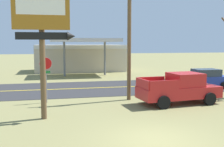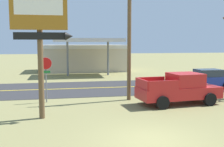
% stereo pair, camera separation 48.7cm
% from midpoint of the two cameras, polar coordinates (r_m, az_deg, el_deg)
% --- Properties ---
extents(ground_plane, '(180.00, 180.00, 0.00)m').
position_cam_midpoint_polar(ground_plane, '(11.33, 9.22, -13.59)').
color(ground_plane, olive).
extents(road_asphalt, '(140.00, 8.00, 0.02)m').
position_cam_midpoint_polar(road_asphalt, '(23.59, -1.72, -3.00)').
color(road_asphalt, '#2B2B2D').
rests_on(road_asphalt, ground).
extents(road_centre_line, '(126.00, 0.20, 0.01)m').
position_cam_midpoint_polar(road_centre_line, '(23.59, -1.72, -2.97)').
color(road_centre_line, gold).
rests_on(road_centre_line, road_asphalt).
extents(motel_sign, '(3.01, 0.54, 6.89)m').
position_cam_midpoint_polar(motel_sign, '(14.02, -13.70, 9.89)').
color(motel_sign, brown).
rests_on(motel_sign, ground).
extents(stop_sign, '(0.80, 0.08, 2.95)m').
position_cam_midpoint_polar(stop_sign, '(18.05, -12.90, 0.41)').
color(stop_sign, slate).
rests_on(stop_sign, ground).
extents(utility_pole, '(2.07, 0.26, 9.32)m').
position_cam_midpoint_polar(utility_pole, '(18.40, 4.41, 9.90)').
color(utility_pole, brown).
rests_on(utility_pole, ground).
extents(gas_station, '(12.00, 11.50, 4.40)m').
position_cam_midpoint_polar(gas_station, '(38.09, -5.53, 3.47)').
color(gas_station, beige).
rests_on(gas_station, ground).
extents(pickup_red_parked_on_lawn, '(5.36, 2.62, 1.96)m').
position_cam_midpoint_polar(pickup_red_parked_on_lawn, '(17.84, 14.68, -3.15)').
color(pickup_red_parked_on_lawn, red).
rests_on(pickup_red_parked_on_lawn, ground).
extents(car_blue_mid_lane, '(4.20, 2.00, 1.64)m').
position_cam_midpoint_polar(car_blue_mid_lane, '(24.63, 19.76, -1.05)').
color(car_blue_mid_lane, '#233893').
rests_on(car_blue_mid_lane, ground).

